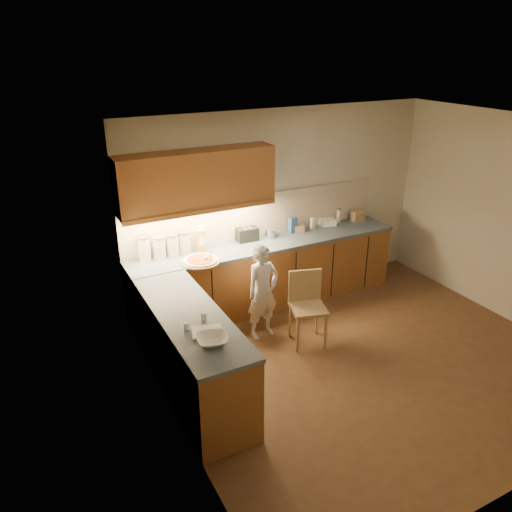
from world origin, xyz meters
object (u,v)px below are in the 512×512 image
(pizza_on_board, at_px, (201,261))
(toaster, at_px, (247,234))
(wooden_chair, at_px, (307,302))
(oil_jug, at_px, (201,240))
(child, at_px, (263,292))

(pizza_on_board, relative_size, toaster, 1.63)
(wooden_chair, distance_m, oil_jug, 1.55)
(child, bearing_deg, wooden_chair, -46.68)
(child, height_order, toaster, child)
(child, distance_m, oil_jug, 1.05)
(child, distance_m, toaster, 0.98)
(toaster, bearing_deg, oil_jug, -173.56)
(pizza_on_board, xyz_separation_m, wooden_chair, (1.01, -0.82, -0.42))
(child, distance_m, wooden_chair, 0.54)
(child, relative_size, oil_jug, 3.53)
(wooden_chair, relative_size, toaster, 3.09)
(oil_jug, distance_m, toaster, 0.68)
(oil_jug, bearing_deg, toaster, 3.94)
(pizza_on_board, xyz_separation_m, oil_jug, (0.14, 0.33, 0.13))
(wooden_chair, height_order, toaster, toaster)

